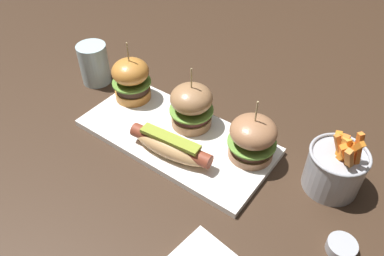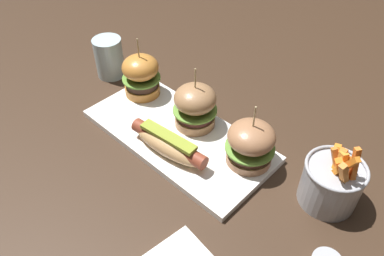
# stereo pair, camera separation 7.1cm
# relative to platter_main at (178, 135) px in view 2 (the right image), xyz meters

# --- Properties ---
(ground_plane) EXTENTS (3.00, 3.00, 0.00)m
(ground_plane) POSITION_rel_platter_main_xyz_m (0.00, 0.00, -0.01)
(ground_plane) COLOR #382619
(platter_main) EXTENTS (0.41, 0.20, 0.01)m
(platter_main) POSITION_rel_platter_main_xyz_m (0.00, 0.00, 0.00)
(platter_main) COLOR white
(platter_main) RESTS_ON ground
(hot_dog) EXTENTS (0.18, 0.06, 0.05)m
(hot_dog) POSITION_rel_platter_main_xyz_m (0.03, -0.05, 0.03)
(hot_dog) COLOR tan
(hot_dog) RESTS_ON platter_main
(slider_left) EXTENTS (0.09, 0.09, 0.14)m
(slider_left) POSITION_rel_platter_main_xyz_m (-0.16, 0.04, 0.06)
(slider_left) COLOR #C87E34
(slider_left) RESTS_ON platter_main
(slider_center) EXTENTS (0.09, 0.09, 0.14)m
(slider_center) POSITION_rel_platter_main_xyz_m (0.01, 0.05, 0.06)
(slider_center) COLOR #A1744D
(slider_center) RESTS_ON platter_main
(slider_right) EXTENTS (0.10, 0.10, 0.13)m
(slider_right) POSITION_rel_platter_main_xyz_m (0.16, 0.04, 0.05)
(slider_right) COLOR #A36F4C
(slider_right) RESTS_ON platter_main
(fries_bucket) EXTENTS (0.11, 0.11, 0.14)m
(fries_bucket) POSITION_rel_platter_main_xyz_m (0.31, 0.07, 0.04)
(fries_bucket) COLOR #A8AAB2
(fries_bucket) RESTS_ON ground
(water_glass) EXTENTS (0.07, 0.07, 0.10)m
(water_glass) POSITION_rel_platter_main_xyz_m (-0.30, 0.05, 0.04)
(water_glass) COLOR silver
(water_glass) RESTS_ON ground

